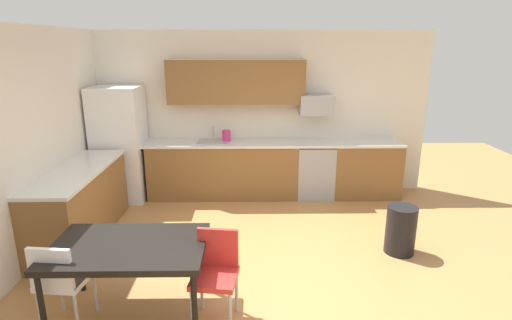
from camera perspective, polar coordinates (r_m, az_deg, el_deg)
ground_plane at (r=4.83m, az=0.17°, el=-14.85°), size 12.00×12.00×0.00m
wall_back at (r=6.89m, az=-0.19°, el=6.61°), size 5.80×0.10×2.70m
wall_left at (r=5.01m, az=-31.75°, el=0.56°), size 0.10×5.80×2.70m
cabinet_run_back at (r=6.77m, az=-4.61°, el=-1.44°), size 2.45×0.60×0.90m
cabinet_run_back_right at (r=7.02m, az=15.11°, el=-1.32°), size 1.10×0.60×0.90m
cabinet_run_left at (r=5.79m, az=-23.50°, el=-5.87°), size 0.60×2.00×0.90m
countertop_back at (r=6.63m, az=-0.16°, el=2.45°), size 4.80×0.64×0.04m
countertop_left at (r=5.64m, az=-24.03°, el=-1.43°), size 0.64×2.00×0.04m
upper_cabinets_back at (r=6.60m, az=-2.83°, el=11.00°), size 2.20×0.34×0.70m
refrigerator at (r=6.88m, az=-18.63°, el=2.12°), size 0.76×0.70×1.84m
oven_range at (r=6.84m, az=8.24°, el=-1.34°), size 0.60×0.60×0.91m
microwave at (r=6.70m, az=8.48°, el=7.75°), size 0.54×0.36×0.32m
sink_basin at (r=6.67m, az=-6.15°, el=2.08°), size 0.48×0.40×0.14m
sink_faucet at (r=6.81m, az=-6.05°, el=3.75°), size 0.02×0.02×0.24m
dining_table at (r=3.95m, az=-17.54°, el=-12.06°), size 1.40×0.90×0.73m
chair_near_table at (r=3.84m, az=-5.68°, el=-15.01°), size 0.45×0.45×0.85m
chair_far_side at (r=4.07m, az=-25.91°, el=-14.75°), size 0.44×0.44×0.85m
trash_bin at (r=5.30m, az=19.74°, el=-9.24°), size 0.36×0.36×0.60m
kettle at (r=6.67m, az=-4.19°, el=3.36°), size 0.14×0.14×0.20m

